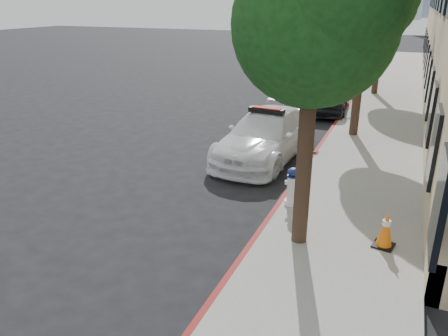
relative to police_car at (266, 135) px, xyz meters
name	(u,v)px	position (x,y,z in m)	size (l,w,h in m)	color
ground	(209,187)	(-0.64, -2.82, -0.73)	(120.00, 120.00, 0.00)	black
sidewalk	(382,113)	(2.96, 7.18, -0.65)	(3.20, 50.00, 0.15)	gray
curb_strip	(346,110)	(1.42, 7.18, -0.65)	(0.12, 50.00, 0.15)	maroon
tree_near	(316,23)	(2.29, -4.84, 3.54)	(2.92, 2.82, 5.62)	black
tree_mid	(367,16)	(2.29, 3.16, 3.43)	(2.77, 2.64, 5.43)	black
tree_far	(385,6)	(2.29, 11.16, 3.66)	(3.10, 3.00, 5.81)	black
police_car	(266,135)	(0.00, 0.00, 0.00)	(2.35, 5.12, 1.60)	white
parked_car_mid	(327,94)	(0.56, 7.00, 0.03)	(1.80, 4.47, 1.52)	black
parked_car_far	(346,75)	(0.44, 13.47, -0.08)	(1.37, 3.94, 1.30)	black
fire_hydrant	(293,187)	(1.71, -3.28, -0.13)	(0.39, 0.35, 0.91)	white
traffic_cone	(386,229)	(3.84, -4.41, -0.21)	(0.46, 0.46, 0.74)	black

